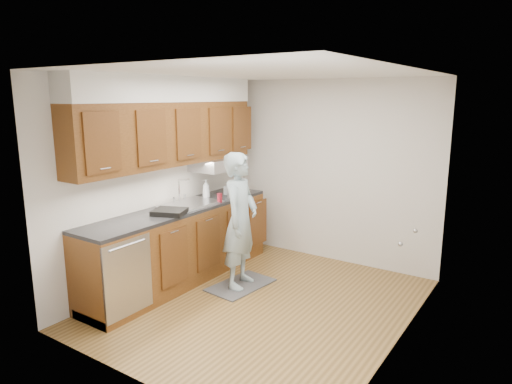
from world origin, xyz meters
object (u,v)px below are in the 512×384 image
person (240,212)px  dish_rack (170,212)px  soap_bottle_b (228,188)px  soap_bottle_c (232,190)px  soda_can (220,198)px  steel_can (230,193)px  soap_bottle_a (206,189)px

person → dish_rack: (-0.59, -0.57, 0.03)m
soap_bottle_b → soap_bottle_c: (0.08, -0.01, -0.01)m
soda_can → dish_rack: soda_can is taller
person → soda_can: 0.53m
steel_can → dish_rack: steel_can is taller
soda_can → soap_bottle_b: bearing=115.1°
steel_can → person: bearing=-43.4°
soap_bottle_a → dish_rack: soap_bottle_a is taller
soap_bottle_b → soda_can: size_ratio=1.51×
soap_bottle_c → dish_rack: soap_bottle_c is taller
soap_bottle_c → soda_can: soap_bottle_c is taller
soap_bottle_b → dish_rack: soap_bottle_b is taller
soap_bottle_c → soap_bottle_a: bearing=-119.7°
soap_bottle_c → dish_rack: 1.21m
soap_bottle_b → soda_can: (0.20, -0.43, -0.03)m
soap_bottle_b → soap_bottle_c: bearing=-8.3°
soap_bottle_b → dish_rack: size_ratio=0.49×
steel_can → soap_bottle_b: bearing=135.0°
soap_bottle_b → steel_can: bearing=-45.0°
person → steel_can: 0.74m
person → soda_can: size_ratio=15.65×
soap_bottle_a → soap_bottle_c: (0.18, 0.32, -0.05)m
person → soap_bottle_a: (-0.78, 0.32, 0.13)m
soap_bottle_a → dish_rack: size_ratio=0.70×
soda_can → dish_rack: (-0.11, -0.79, -0.03)m
person → soap_bottle_b: (-0.68, 0.65, 0.09)m
soda_can → steel_can: size_ratio=0.88×
steel_can → dish_rack: (-0.06, -1.08, -0.04)m
soap_bottle_a → soap_bottle_b: soap_bottle_a is taller
person → soap_bottle_b: size_ratio=10.39×
person → soap_bottle_c: person is taller
person → soap_bottle_c: (-0.60, 0.64, 0.08)m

